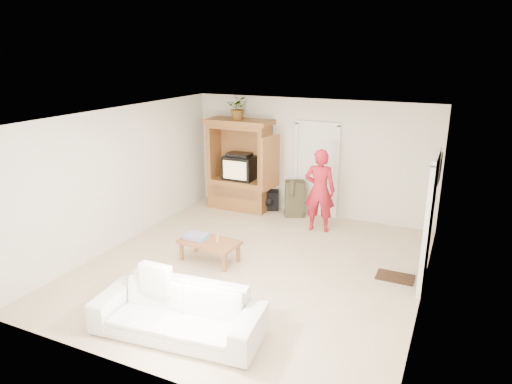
% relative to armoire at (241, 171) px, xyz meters
% --- Properties ---
extents(floor, '(6.00, 6.00, 0.00)m').
position_rel_armoire_xyz_m(floor, '(1.58, -2.66, -0.91)').
color(floor, tan).
rests_on(floor, ground).
extents(ceiling, '(6.00, 6.00, 0.00)m').
position_rel_armoire_xyz_m(ceiling, '(1.58, -2.66, 1.69)').
color(ceiling, white).
rests_on(ceiling, floor).
extents(wall_back, '(5.50, 0.00, 5.50)m').
position_rel_armoire_xyz_m(wall_back, '(1.58, 0.34, 0.39)').
color(wall_back, silver).
rests_on(wall_back, floor).
extents(wall_front, '(5.50, 0.00, 5.50)m').
position_rel_armoire_xyz_m(wall_front, '(1.58, -5.66, 0.39)').
color(wall_front, silver).
rests_on(wall_front, floor).
extents(wall_left, '(0.00, 6.00, 6.00)m').
position_rel_armoire_xyz_m(wall_left, '(-1.17, -2.66, 0.39)').
color(wall_left, silver).
rests_on(wall_left, floor).
extents(wall_right, '(0.00, 6.00, 6.00)m').
position_rel_armoire_xyz_m(wall_right, '(4.33, -2.66, 0.39)').
color(wall_right, silver).
rests_on(wall_right, floor).
extents(armoire, '(1.82, 1.14, 2.10)m').
position_rel_armoire_xyz_m(armoire, '(0.00, 0.00, 0.00)').
color(armoire, '#8F5C2C').
rests_on(armoire, floor).
extents(door_back, '(0.85, 0.05, 2.04)m').
position_rel_armoire_xyz_m(door_back, '(1.73, 0.31, 0.11)').
color(door_back, white).
rests_on(door_back, floor).
extents(doorway_right, '(0.05, 0.90, 2.04)m').
position_rel_armoire_xyz_m(doorway_right, '(4.30, -2.06, 0.11)').
color(doorway_right, black).
rests_on(doorway_right, floor).
extents(framed_picture, '(0.03, 0.60, 0.48)m').
position_rel_armoire_xyz_m(framed_picture, '(4.31, -0.76, 0.69)').
color(framed_picture, black).
rests_on(framed_picture, wall_right).
extents(doormat, '(0.60, 0.40, 0.02)m').
position_rel_armoire_xyz_m(doormat, '(3.88, -2.06, -0.90)').
color(doormat, '#382316').
rests_on(doormat, floor).
extents(plant, '(0.55, 0.50, 0.52)m').
position_rel_armoire_xyz_m(plant, '(-0.02, -0.03, 1.45)').
color(plant, '#4C7238').
rests_on(plant, armoire).
extents(man, '(0.68, 0.49, 1.72)m').
position_rel_armoire_xyz_m(man, '(2.09, -0.58, -0.05)').
color(man, '#A51625').
rests_on(man, floor).
extents(sofa, '(2.31, 1.10, 0.65)m').
position_rel_armoire_xyz_m(sofa, '(1.52, -4.86, -0.58)').
color(sofa, silver).
rests_on(sofa, floor).
extents(coffee_table, '(1.09, 0.65, 0.39)m').
position_rel_armoire_xyz_m(coffee_table, '(0.79, -2.80, -0.57)').
color(coffee_table, brown).
rests_on(coffee_table, floor).
extents(towel, '(0.39, 0.29, 0.08)m').
position_rel_armoire_xyz_m(towel, '(0.52, -2.80, -0.48)').
color(towel, '#C5417C').
rests_on(towel, coffee_table).
extents(candle, '(0.08, 0.08, 0.10)m').
position_rel_armoire_xyz_m(candle, '(0.93, -2.75, -0.47)').
color(candle, tan).
rests_on(candle, coffee_table).
extents(backpack_black, '(0.44, 0.35, 0.47)m').
position_rel_armoire_xyz_m(backpack_black, '(0.71, 0.13, -0.67)').
color(backpack_black, black).
rests_on(backpack_black, floor).
extents(backpack_olive, '(0.52, 0.46, 0.81)m').
position_rel_armoire_xyz_m(backpack_olive, '(1.34, 0.01, -0.50)').
color(backpack_olive, '#47442B').
rests_on(backpack_olive, floor).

